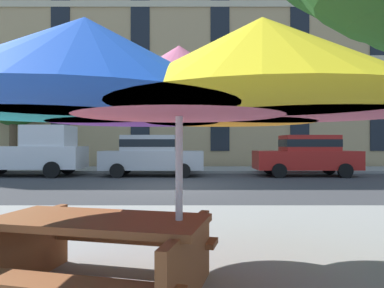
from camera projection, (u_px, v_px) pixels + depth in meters
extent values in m
plane|color=#38383A|center=(170.00, 186.00, 11.92)|extent=(120.00, 120.00, 0.00)
cube|color=gray|center=(178.00, 170.00, 18.72)|extent=(56.00, 3.60, 0.12)
cube|color=tan|center=(182.00, 35.00, 26.93)|extent=(46.67, 12.00, 19.20)
cube|color=beige|center=(179.00, 113.00, 20.88)|extent=(45.73, 0.08, 0.36)
cube|color=beige|center=(179.00, 59.00, 20.89)|extent=(45.73, 0.08, 0.36)
cube|color=beige|center=(179.00, 4.00, 20.89)|extent=(45.73, 0.08, 0.36)
cube|color=silver|center=(23.00, 157.00, 15.60)|extent=(5.10, 1.90, 0.96)
cube|color=silver|center=(48.00, 136.00, 15.60)|extent=(1.90, 1.75, 0.90)
cylinder|color=black|center=(51.00, 170.00, 14.66)|extent=(0.68, 0.22, 0.68)
cylinder|color=black|center=(67.00, 167.00, 16.56)|extent=(0.68, 0.22, 0.68)
cube|color=#A8AAB2|center=(151.00, 160.00, 15.62)|extent=(4.40, 1.76, 0.80)
cube|color=#A8AAB2|center=(148.00, 143.00, 15.62)|extent=(2.30, 1.55, 0.68)
cube|color=black|center=(148.00, 143.00, 15.62)|extent=(2.32, 1.57, 0.32)
cylinder|color=black|center=(183.00, 168.00, 16.50)|extent=(0.60, 0.22, 0.60)
cylinder|color=black|center=(182.00, 171.00, 14.74)|extent=(0.60, 0.22, 0.60)
cylinder|color=black|center=(124.00, 168.00, 16.49)|extent=(0.60, 0.22, 0.60)
cylinder|color=black|center=(116.00, 171.00, 14.73)|extent=(0.60, 0.22, 0.60)
cube|color=#B21E19|center=(304.00, 160.00, 15.64)|extent=(4.40, 1.76, 0.80)
cube|color=#B21E19|center=(308.00, 143.00, 15.64)|extent=(2.30, 1.55, 0.68)
cube|color=black|center=(308.00, 143.00, 15.64)|extent=(2.32, 1.57, 0.32)
cylinder|color=black|center=(278.00, 171.00, 14.76)|extent=(0.60, 0.22, 0.60)
cylinder|color=black|center=(269.00, 168.00, 16.52)|extent=(0.60, 0.22, 0.60)
cylinder|color=black|center=(344.00, 171.00, 14.76)|extent=(0.60, 0.22, 0.60)
cylinder|color=black|center=(328.00, 168.00, 16.52)|extent=(0.60, 0.22, 0.60)
cylinder|color=brown|center=(12.00, 144.00, 19.28)|extent=(0.39, 0.39, 2.78)
sphere|color=#387F33|center=(9.00, 88.00, 19.41)|extent=(2.36, 2.36, 2.36)
sphere|color=#387F33|center=(13.00, 94.00, 19.57)|extent=(3.51, 3.51, 3.51)
cylinder|color=silver|center=(178.00, 185.00, 2.92)|extent=(0.06, 0.06, 2.12)
cone|color=#E5668C|center=(302.00, 86.00, 2.93)|extent=(1.79, 1.79, 0.50)
cone|color=orange|center=(229.00, 99.00, 3.81)|extent=(1.79, 1.79, 0.50)
cone|color=#662D9E|center=(133.00, 99.00, 3.80)|extent=(1.79, 1.79, 0.50)
cone|color=#199EB2|center=(53.00, 86.00, 2.92)|extent=(1.79, 1.79, 0.50)
cone|color=blue|center=(83.00, 60.00, 2.04)|extent=(1.79, 1.79, 0.50)
cone|color=yellow|center=(261.00, 61.00, 2.04)|extent=(1.79, 1.79, 0.50)
cone|color=#E5668C|center=(178.00, 81.00, 2.92)|extent=(1.71, 1.71, 0.58)
cube|color=brown|center=(98.00, 221.00, 3.02)|extent=(1.94, 1.19, 0.06)
cube|color=brown|center=(53.00, 285.00, 2.42)|extent=(1.82, 0.69, 0.05)
cube|color=brown|center=(127.00, 238.00, 3.63)|extent=(1.82, 0.69, 0.05)
cube|color=brown|center=(187.00, 272.00, 2.84)|extent=(0.40, 1.38, 0.74)
cube|color=brown|center=(18.00, 258.00, 3.20)|extent=(0.40, 1.38, 0.74)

